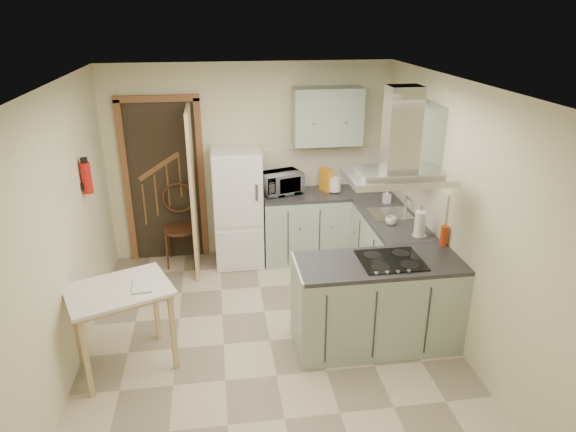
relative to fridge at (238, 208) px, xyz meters
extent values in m
plane|color=beige|center=(0.20, -1.80, -0.75)|extent=(4.20, 4.20, 0.00)
plane|color=silver|center=(0.20, -1.80, 1.75)|extent=(4.20, 4.20, 0.00)
plane|color=beige|center=(0.20, 0.30, 0.50)|extent=(3.60, 0.00, 3.60)
plane|color=beige|center=(-1.60, -1.80, 0.50)|extent=(0.00, 4.20, 4.20)
plane|color=beige|center=(2.00, -1.80, 0.50)|extent=(0.00, 4.20, 4.20)
cube|color=brown|center=(-0.90, 0.27, 0.30)|extent=(1.10, 0.12, 2.10)
cube|color=white|center=(0.00, 0.00, 0.00)|extent=(0.60, 0.60, 1.50)
cube|color=#9EB2A0|center=(0.86, 0.00, -0.30)|extent=(1.08, 0.60, 0.90)
cube|color=#9EB2A0|center=(1.70, -0.68, -0.30)|extent=(0.60, 1.95, 0.90)
cube|color=beige|center=(1.16, 0.29, 0.40)|extent=(1.68, 0.02, 0.50)
cube|color=#9EB2A0|center=(1.15, 0.12, 1.10)|extent=(0.85, 0.35, 0.70)
cube|color=#9EB2A0|center=(1.82, -0.95, 1.10)|extent=(0.35, 0.90, 0.70)
cube|color=#9EB2A0|center=(1.22, -1.98, -0.30)|extent=(1.55, 0.65, 0.90)
cube|color=black|center=(1.32, -1.98, 0.16)|extent=(0.58, 0.50, 0.01)
cube|color=silver|center=(1.32, -1.98, 0.97)|extent=(0.90, 0.55, 0.10)
cube|color=silver|center=(1.70, -0.85, 0.16)|extent=(0.45, 0.40, 0.01)
cylinder|color=#B2140F|center=(-1.54, -0.90, 0.75)|extent=(0.10, 0.10, 0.32)
cube|color=tan|center=(-1.15, -1.98, -0.34)|extent=(1.05, 0.93, 0.81)
cube|color=#4C2019|center=(-0.74, 0.06, -0.28)|extent=(0.43, 0.43, 0.95)
imported|color=black|center=(0.56, 0.05, 0.29)|extent=(0.58, 0.48, 0.28)
cylinder|color=white|center=(1.24, -0.02, 0.26)|extent=(0.19, 0.19, 0.21)
cube|color=orange|center=(1.14, 0.06, 0.30)|extent=(0.15, 0.21, 0.30)
imported|color=silver|center=(1.78, -0.49, 0.24)|extent=(0.09, 0.09, 0.18)
cylinder|color=white|center=(1.79, -1.48, 0.29)|extent=(0.14, 0.14, 0.28)
imported|color=silver|center=(1.60, -1.15, 0.20)|extent=(0.14, 0.14, 0.09)
cylinder|color=#C53B10|center=(1.95, -1.72, 0.25)|extent=(0.08, 0.08, 0.21)
imported|color=#9B333C|center=(-1.02, -2.00, 0.12)|extent=(0.20, 0.25, 0.11)
camera|label=1|loc=(-0.24, -6.07, 2.33)|focal=32.00mm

